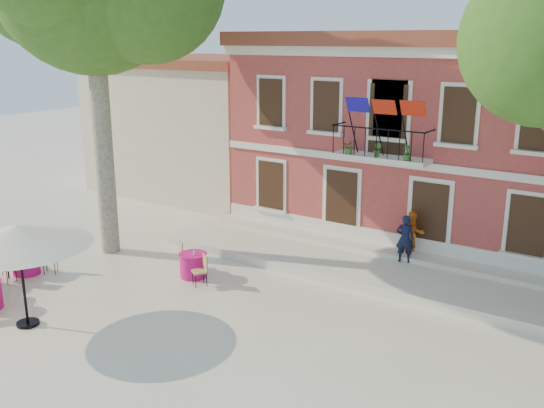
{
  "coord_description": "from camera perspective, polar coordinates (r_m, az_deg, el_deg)",
  "views": [
    {
      "loc": [
        9.89,
        -12.49,
        7.25
      ],
      "look_at": [
        -0.89,
        3.5,
        1.97
      ],
      "focal_mm": 40.0,
      "sensor_mm": 36.0,
      "label": 1
    }
  ],
  "objects": [
    {
      "name": "patio_umbrella",
      "position": [
        16.55,
        -22.81,
        -2.76
      ],
      "size": [
        3.68,
        3.68,
        2.74
      ],
      "color": "black",
      "rests_on": "ground"
    },
    {
      "name": "pedestrian_navy",
      "position": [
        19.81,
        12.4,
        -3.2
      ],
      "size": [
        0.66,
        0.54,
        1.57
      ],
      "primitive_type": "imported",
      "rotation": [
        0.0,
        0.0,
        3.47
      ],
      "color": "black",
      "rests_on": "terrace"
    },
    {
      "name": "cafe_table_3",
      "position": [
        19.23,
        -7.43,
        -5.64
      ],
      "size": [
        1.82,
        1.43,
        0.95
      ],
      "color": "#DF1486",
      "rests_on": "ground"
    },
    {
      "name": "ground",
      "position": [
        17.51,
        -4.04,
        -9.2
      ],
      "size": [
        90.0,
        90.0,
        0.0
      ],
      "primitive_type": "plane",
      "color": "beige",
      "rests_on": "ground"
    },
    {
      "name": "terrace",
      "position": [
        19.95,
        8.39,
        -5.71
      ],
      "size": [
        14.0,
        3.4,
        0.3
      ],
      "primitive_type": "cube",
      "color": "silver",
      "rests_on": "ground"
    },
    {
      "name": "pedestrian_orange",
      "position": [
        20.27,
        13.11,
        -2.82
      ],
      "size": [
        0.96,
        0.94,
        1.56
      ],
      "primitive_type": "imported",
      "rotation": [
        0.0,
        0.0,
        0.69
      ],
      "color": "orange",
      "rests_on": "terrace"
    },
    {
      "name": "neighbor_west",
      "position": [
        30.73,
        -5.56,
        7.7
      ],
      "size": [
        9.4,
        9.4,
        6.4
      ],
      "color": "beige",
      "rests_on": "ground"
    },
    {
      "name": "main_building",
      "position": [
        24.08,
        14.58,
        6.53
      ],
      "size": [
        13.5,
        9.59,
        7.5
      ],
      "color": "#B54341",
      "rests_on": "ground"
    },
    {
      "name": "cafe_table_2",
      "position": [
        20.82,
        -22.16,
        -5.0
      ],
      "size": [
        1.85,
        1.75,
        0.95
      ],
      "color": "#DF1486",
      "rests_on": "ground"
    }
  ]
}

